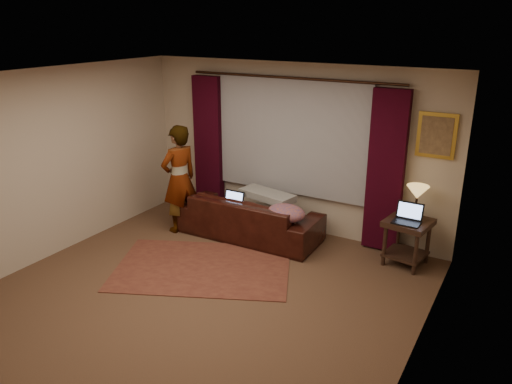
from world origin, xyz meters
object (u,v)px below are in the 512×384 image
laptop_table (407,214)px  person (179,179)px  tiffany_lamp (416,203)px  laptop_sofa (230,201)px  sofa (249,209)px  end_table (406,242)px

laptop_table → person: size_ratio=0.23×
tiffany_lamp → person: size_ratio=0.28×
tiffany_lamp → laptop_table: size_ratio=1.23×
laptop_sofa → tiffany_lamp: (2.65, 0.47, 0.32)m
sofa → laptop_table: bearing=-176.8°
laptop_table → person: bearing=-170.4°
end_table → tiffany_lamp: bearing=57.1°
tiffany_lamp → person: 3.51m
end_table → person: person is taller
laptop_table → laptop_sofa: bearing=-172.5°
sofa → tiffany_lamp: (2.38, 0.36, 0.44)m
sofa → end_table: 2.34m
person → end_table: bearing=117.1°
sofa → laptop_table: 2.35m
end_table → laptop_table: laptop_table is taller
laptop_sofa → laptop_table: bearing=5.7°
laptop_sofa → laptop_table: 2.61m
laptop_table → end_table: bearing=89.5°
sofa → laptop_table: size_ratio=5.76×
sofa → end_table: (2.32, 0.27, -0.12)m
sofa → end_table: sofa is taller
end_table → laptop_table: size_ratio=1.69×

